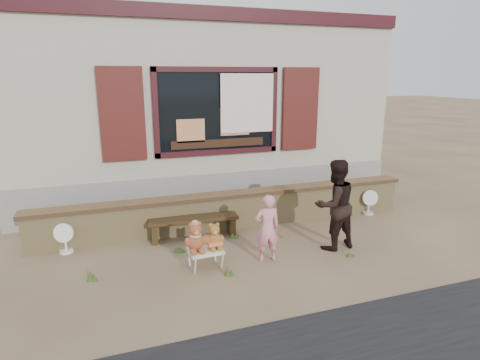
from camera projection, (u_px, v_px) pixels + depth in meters
name	position (u px, v px, depth m)	size (l,w,h in m)	color
ground	(252.00, 248.00, 6.58)	(80.00, 80.00, 0.00)	brown
shopfront	(190.00, 105.00, 10.17)	(8.04, 5.13, 4.00)	#A19682
brick_wall	(233.00, 209.00, 7.40)	(7.10, 0.36, 0.67)	tan
bench	(194.00, 223.00, 6.87)	(1.54, 0.44, 0.39)	black
folding_chair	(205.00, 251.00, 5.84)	(0.49, 0.44, 0.29)	silver
teddy_bear_left	(195.00, 236.00, 5.73)	(0.33, 0.28, 0.45)	brown
teddy_bear_right	(214.00, 235.00, 5.83)	(0.28, 0.25, 0.39)	brown
child	(267.00, 228.00, 5.99)	(0.38, 0.25, 1.05)	pink
adult	(335.00, 205.00, 6.40)	(0.72, 0.56, 1.48)	black
fan_left	(65.00, 238.00, 6.34)	(0.32, 0.21, 0.50)	white
fan_right	(369.00, 202.00, 8.11)	(0.33, 0.22, 0.51)	silver
grass_tufts	(212.00, 252.00, 6.27)	(3.91, 1.43, 0.16)	#384F1F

